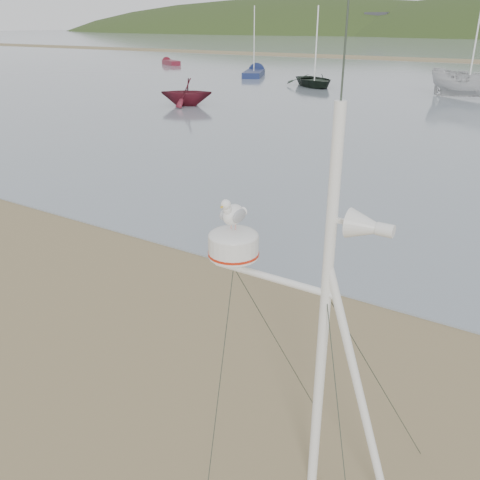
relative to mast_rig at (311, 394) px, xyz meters
The scene contains 7 objects.
ground 3.66m from the mast_rig, behind, with size 560.00×560.00×0.00m, color olive.
mast_rig is the anchor object (origin of this frame).
boat_dark 37.42m from the mast_rig, 114.72° to the left, with size 3.34×0.97×4.68m, color black.
boat_red 27.67m from the mast_rig, 130.72° to the left, with size 2.63×1.60×3.04m, color maroon.
boat_white 33.57m from the mast_rig, 97.40° to the left, with size 1.96×2.01×5.21m, color silver.
dinghy_red_far 60.88m from the mast_rig, 131.32° to the left, with size 4.55×3.37×1.13m.
sailboat_blue_near 47.01m from the mast_rig, 121.54° to the left, with size 4.19×6.67×6.57m.
Camera 1 is at (5.07, -4.02, 4.71)m, focal length 38.00 mm.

